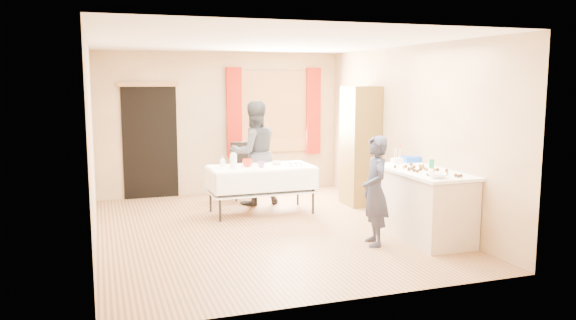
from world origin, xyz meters
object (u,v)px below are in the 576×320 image
object	(u,v)px
party_table	(261,185)
woman	(254,153)
cabinet	(360,146)
chair	(244,182)
girl	(375,191)
counter	(422,204)

from	to	relation	value
party_table	woman	world-z (taller)	woman
cabinet	chair	distance (m)	2.16
chair	cabinet	bearing A→B (deg)	-27.38
chair	woman	distance (m)	0.75
girl	woman	xyz separation A→B (m)	(-0.82, 2.80, 0.18)
counter	woman	size ratio (longest dim) A/B	0.91
party_table	chair	size ratio (longest dim) A/B	1.67
party_table	chair	world-z (taller)	chair
cabinet	woman	xyz separation A→B (m)	(-1.68, 0.60, -0.12)
party_table	girl	distance (m)	2.33
girl	party_table	bearing A→B (deg)	-147.13
cabinet	chair	size ratio (longest dim) A/B	2.00
chair	woman	size ratio (longest dim) A/B	0.57
counter	woman	world-z (taller)	woman
cabinet	woman	bearing A→B (deg)	160.48
cabinet	party_table	bearing A→B (deg)	-177.90
party_table	woman	bearing A→B (deg)	83.31
counter	chair	xyz separation A→B (m)	(-1.64, 3.18, -0.16)
cabinet	party_table	world-z (taller)	cabinet
girl	woman	bearing A→B (deg)	-153.30
party_table	counter	bearing A→B (deg)	-51.83
counter	party_table	distance (m)	2.62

